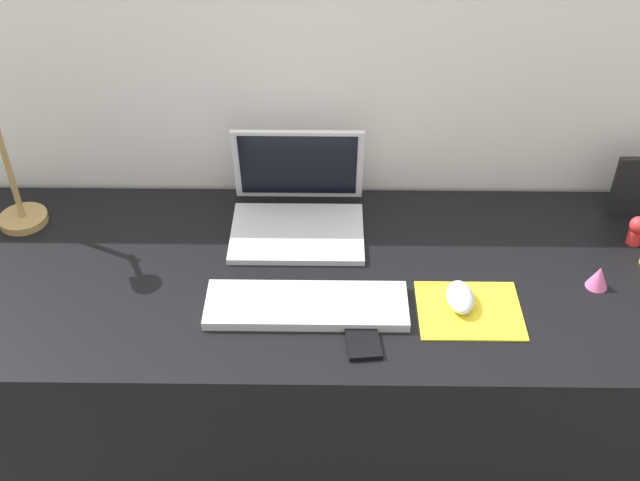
{
  "coord_description": "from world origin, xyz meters",
  "views": [
    {
      "loc": [
        -0.02,
        -1.26,
        1.84
      ],
      "look_at": [
        -0.04,
        0.0,
        0.83
      ],
      "focal_mm": 43.66,
      "sensor_mm": 36.0,
      "label": 1
    }
  ],
  "objects_px": {
    "laptop": "(298,202)",
    "mouse": "(460,297)",
    "picture_frame": "(639,186)",
    "cell_phone": "(362,335)",
    "desk_lamp": "(1,162)",
    "keyboard": "(307,305)",
    "toy_figurine_red": "(637,229)",
    "toy_figurine_pink": "(599,277)"
  },
  "relations": [
    {
      "from": "laptop",
      "to": "mouse",
      "type": "height_order",
      "value": "laptop"
    },
    {
      "from": "laptop",
      "to": "picture_frame",
      "type": "xyz_separation_m",
      "value": [
        0.79,
        0.05,
        0.02
      ]
    },
    {
      "from": "mouse",
      "to": "laptop",
      "type": "bearing_deg",
      "value": 140.69
    },
    {
      "from": "cell_phone",
      "to": "desk_lamp",
      "type": "bearing_deg",
      "value": 150.6
    },
    {
      "from": "cell_phone",
      "to": "keyboard",
      "type": "bearing_deg",
      "value": 138.97
    },
    {
      "from": "keyboard",
      "to": "desk_lamp",
      "type": "distance_m",
      "value": 0.73
    },
    {
      "from": "mouse",
      "to": "toy_figurine_red",
      "type": "relative_size",
      "value": 1.38
    },
    {
      "from": "cell_phone",
      "to": "toy_figurine_red",
      "type": "height_order",
      "value": "toy_figurine_red"
    },
    {
      "from": "keyboard",
      "to": "cell_phone",
      "type": "xyz_separation_m",
      "value": [
        0.11,
        -0.08,
        -0.01
      ]
    },
    {
      "from": "cell_phone",
      "to": "desk_lamp",
      "type": "xyz_separation_m",
      "value": [
        -0.77,
        0.33,
        0.18
      ]
    },
    {
      "from": "laptop",
      "to": "picture_frame",
      "type": "relative_size",
      "value": 2.0
    },
    {
      "from": "toy_figurine_pink",
      "to": "mouse",
      "type": "bearing_deg",
      "value": -168.45
    },
    {
      "from": "laptop",
      "to": "toy_figurine_pink",
      "type": "xyz_separation_m",
      "value": [
        0.63,
        -0.22,
        -0.03
      ]
    },
    {
      "from": "desk_lamp",
      "to": "toy_figurine_red",
      "type": "distance_m",
      "value": 1.4
    },
    {
      "from": "picture_frame",
      "to": "toy_figurine_pink",
      "type": "distance_m",
      "value": 0.31
    },
    {
      "from": "cell_phone",
      "to": "picture_frame",
      "type": "relative_size",
      "value": 0.85
    },
    {
      "from": "laptop",
      "to": "picture_frame",
      "type": "distance_m",
      "value": 0.79
    },
    {
      "from": "mouse",
      "to": "desk_lamp",
      "type": "bearing_deg",
      "value": 166.1
    },
    {
      "from": "desk_lamp",
      "to": "toy_figurine_pink",
      "type": "bearing_deg",
      "value": -8.11
    },
    {
      "from": "laptop",
      "to": "keyboard",
      "type": "xyz_separation_m",
      "value": [
        0.03,
        -0.29,
        -0.04
      ]
    },
    {
      "from": "laptop",
      "to": "cell_phone",
      "type": "relative_size",
      "value": 2.34
    },
    {
      "from": "keyboard",
      "to": "mouse",
      "type": "xyz_separation_m",
      "value": [
        0.31,
        0.02,
        0.01
      ]
    },
    {
      "from": "desk_lamp",
      "to": "toy_figurine_pink",
      "type": "xyz_separation_m",
      "value": [
        1.27,
        -0.18,
        -0.16
      ]
    },
    {
      "from": "mouse",
      "to": "cell_phone",
      "type": "xyz_separation_m",
      "value": [
        -0.2,
        -0.09,
        -0.02
      ]
    },
    {
      "from": "laptop",
      "to": "cell_phone",
      "type": "height_order",
      "value": "laptop"
    },
    {
      "from": "laptop",
      "to": "keyboard",
      "type": "distance_m",
      "value": 0.3
    },
    {
      "from": "laptop",
      "to": "mouse",
      "type": "distance_m",
      "value": 0.44
    },
    {
      "from": "laptop",
      "to": "keyboard",
      "type": "bearing_deg",
      "value": -84.64
    },
    {
      "from": "mouse",
      "to": "toy_figurine_red",
      "type": "height_order",
      "value": "toy_figurine_red"
    },
    {
      "from": "toy_figurine_red",
      "to": "cell_phone",
      "type": "bearing_deg",
      "value": -154.09
    },
    {
      "from": "picture_frame",
      "to": "toy_figurine_red",
      "type": "bearing_deg",
      "value": -105.01
    },
    {
      "from": "laptop",
      "to": "cell_phone",
      "type": "xyz_separation_m",
      "value": [
        0.14,
        -0.37,
        -0.05
      ]
    },
    {
      "from": "toy_figurine_red",
      "to": "toy_figurine_pink",
      "type": "distance_m",
      "value": 0.19
    },
    {
      "from": "picture_frame",
      "to": "toy_figurine_pink",
      "type": "bearing_deg",
      "value": -120.09
    },
    {
      "from": "laptop",
      "to": "keyboard",
      "type": "height_order",
      "value": "laptop"
    },
    {
      "from": "desk_lamp",
      "to": "picture_frame",
      "type": "relative_size",
      "value": 2.56
    },
    {
      "from": "picture_frame",
      "to": "mouse",
      "type": "bearing_deg",
      "value": -144.18
    },
    {
      "from": "desk_lamp",
      "to": "picture_frame",
      "type": "xyz_separation_m",
      "value": [
        1.42,
        0.08,
        -0.11
      ]
    },
    {
      "from": "cell_phone",
      "to": "toy_figurine_red",
      "type": "xyz_separation_m",
      "value": [
        0.62,
        0.3,
        0.03
      ]
    },
    {
      "from": "mouse",
      "to": "cell_phone",
      "type": "bearing_deg",
      "value": -155.29
    },
    {
      "from": "picture_frame",
      "to": "toy_figurine_red",
      "type": "relative_size",
      "value": 2.15
    },
    {
      "from": "cell_phone",
      "to": "toy_figurine_pink",
      "type": "bearing_deg",
      "value": 11.11
    }
  ]
}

